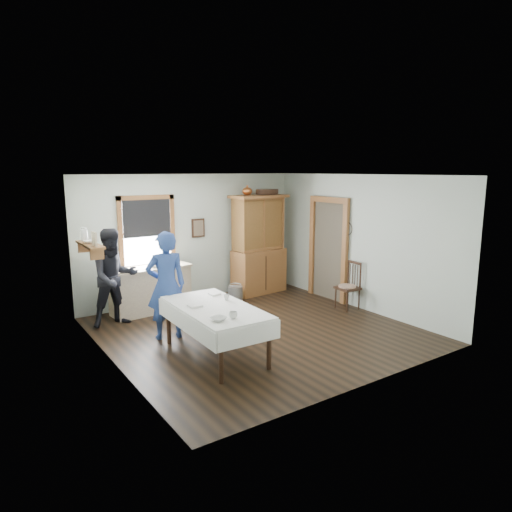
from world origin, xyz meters
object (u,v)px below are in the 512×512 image
at_px(wicker_basket, 238,294).
at_px(woman_blue, 166,289).
at_px(china_hutch, 259,244).
at_px(pail, 235,294).
at_px(figure_dark, 115,281).
at_px(dining_table, 215,331).
at_px(spindle_chair, 348,286).
at_px(work_counter, 151,289).

relative_size(wicker_basket, woman_blue, 0.18).
bearing_deg(wicker_basket, china_hutch, 11.37).
bearing_deg(pail, china_hutch, 22.55).
bearing_deg(figure_dark, dining_table, -72.24).
bearing_deg(spindle_chair, figure_dark, 161.39).
bearing_deg(spindle_chair, pail, 136.20).
xyz_separation_m(pail, figure_dark, (-2.57, -0.05, 0.65)).
bearing_deg(dining_table, woman_blue, 104.80).
bearing_deg(spindle_chair, china_hutch, 112.97).
height_order(work_counter, spindle_chair, spindle_chair).
height_order(work_counter, figure_dark, figure_dark).
distance_m(work_counter, wicker_basket, 2.00).
xyz_separation_m(spindle_chair, woman_blue, (-3.66, 0.55, 0.35)).
bearing_deg(pail, woman_blue, -150.32).
xyz_separation_m(spindle_chair, pail, (-1.60, 1.72, -0.32)).
height_order(work_counter, wicker_basket, work_counter).
xyz_separation_m(work_counter, china_hutch, (2.60, 0.00, 0.66)).
distance_m(pail, woman_blue, 2.46).
distance_m(work_counter, dining_table, 2.64).
relative_size(work_counter, dining_table, 0.82).
relative_size(spindle_chair, figure_dark, 0.59).
xyz_separation_m(china_hutch, wicker_basket, (-0.64, -0.13, -1.03)).
bearing_deg(wicker_basket, figure_dark, -174.34).
height_order(china_hutch, wicker_basket, china_hutch).
bearing_deg(wicker_basket, pail, -133.87).
xyz_separation_m(spindle_chair, wicker_basket, (-1.38, 1.95, -0.40)).
height_order(china_hutch, figure_dark, china_hutch).
distance_m(pail, wicker_basket, 0.33).
distance_m(china_hutch, spindle_chair, 2.30).
height_order(work_counter, china_hutch, china_hutch).
height_order(woman_blue, figure_dark, woman_blue).
relative_size(pail, wicker_basket, 1.09).
bearing_deg(china_hutch, woman_blue, -157.32).
height_order(work_counter, dining_table, work_counter).
bearing_deg(work_counter, china_hutch, -4.94).
bearing_deg(wicker_basket, work_counter, 176.31).
xyz_separation_m(china_hutch, figure_dark, (-3.43, -0.40, -0.30)).
distance_m(spindle_chair, figure_dark, 4.51).
height_order(dining_table, woman_blue, woman_blue).
relative_size(china_hutch, pail, 6.69).
xyz_separation_m(pail, woman_blue, (-2.06, -1.17, 0.67)).
relative_size(woman_blue, figure_dark, 1.02).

